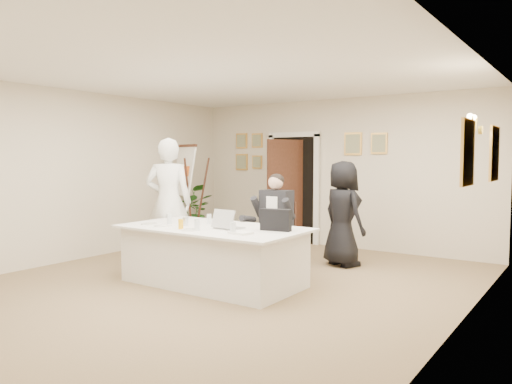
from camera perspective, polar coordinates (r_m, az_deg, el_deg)
The scene contains 27 objects.
floor at distance 6.81m, azimuth -4.00°, elevation -10.48°, with size 7.00×7.00×0.00m, color brown.
ceiling at distance 6.69m, azimuth -4.12°, elevation 13.44°, with size 6.00×7.00×0.02m, color white.
wall_back at distance 9.59m, azimuth 9.11°, elevation 2.14°, with size 6.00×0.10×2.80m, color beige.
wall_left at distance 8.79m, azimuth -19.53°, elevation 1.80°, with size 0.10×7.00×2.80m, color beige.
wall_right at distance 5.28m, azimuth 22.30°, elevation 0.42°, with size 0.10×7.00×2.80m, color beige.
doorway at distance 9.86m, azimuth 4.01°, elevation 0.16°, with size 1.14×0.86×2.20m.
pictures_back_wall at distance 9.93m, azimuth 4.88°, elevation 4.84°, with size 3.40×0.06×0.80m, color #E6AE4E, non-canonical shape.
pictures_right_wall at distance 6.46m, azimuth 24.39°, elevation 4.07°, with size 0.06×2.20×0.80m, color #E6AE4E, non-canonical shape.
wall_sconce at distance 6.48m, azimuth 23.87°, elevation 7.18°, with size 0.20×0.30×0.24m, color gold, non-canonical shape.
conference_table at distance 6.76m, azimuth -4.91°, elevation -7.19°, with size 2.50×1.34×0.78m.
seated_man at distance 7.38m, azimuth 2.13°, elevation -3.49°, with size 0.63×0.68×1.48m, color black, non-canonical shape.
flip_chart at distance 9.69m, azimuth -7.66°, elevation -0.91°, with size 0.69×0.52×1.90m.
standing_man at distance 7.97m, azimuth -9.97°, elevation -1.12°, with size 0.73×0.48×2.00m, color white.
standing_woman at distance 7.92m, azimuth 9.90°, elevation -2.44°, with size 0.80×0.52×1.65m, color black.
potted_palm at distance 10.38m, azimuth -7.51°, elevation -2.20°, with size 1.06×0.92×1.18m, color #276521.
laptop at distance 6.51m, azimuth -3.09°, elevation -2.96°, with size 0.35×0.37×0.28m, color #B7BABC, non-canonical shape.
laptop_bag at distance 6.30m, azimuth 2.27°, elevation -3.20°, with size 0.39×0.11×0.28m, color black.
paper_stack at distance 6.06m, azimuth -1.78°, elevation -4.68°, with size 0.27×0.19×0.03m, color white.
plate_left at distance 7.05m, azimuth -12.10°, elevation -3.59°, with size 0.23×0.23×0.01m, color white.
plate_mid at distance 6.82m, azimuth -10.62°, elevation -3.82°, with size 0.24×0.24×0.01m, color white.
plate_near at distance 6.40m, azimuth -7.56°, elevation -4.30°, with size 0.22×0.22×0.01m, color white.
glass_a at distance 7.07m, azimuth -9.87°, elevation -3.03°, with size 0.07×0.07×0.14m, color silver.
glass_b at distance 6.37m, azimuth -6.75°, elevation -3.76°, with size 0.07×0.07×0.14m, color silver.
glass_c at distance 6.07m, azimuth -2.67°, elevation -4.12°, with size 0.07×0.07×0.14m, color silver.
glass_d at distance 6.96m, azimuth -5.38°, elevation -3.10°, with size 0.06×0.06×0.14m, color silver.
oj_glass at distance 6.51m, azimuth -8.59°, elevation -3.65°, with size 0.07×0.07×0.13m, color yellow.
steel_jug at distance 6.83m, azimuth -8.09°, elevation -3.38°, with size 0.08×0.08×0.11m, color silver.
Camera 1 is at (4.12, -5.15, 1.70)m, focal length 35.00 mm.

